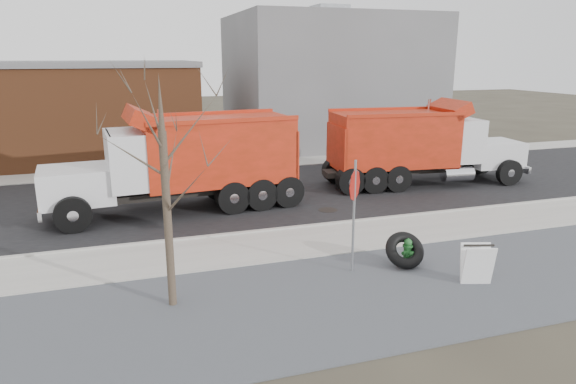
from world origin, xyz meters
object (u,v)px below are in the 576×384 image
object	(u,v)px
truck_tire	(405,250)
dump_truck_red_b	(185,158)
sandwich_board	(477,264)
fire_hydrant	(408,253)
dump_truck_red_a	(418,143)
stop_sign	(354,198)

from	to	relation	value
truck_tire	dump_truck_red_b	size ratio (longest dim) A/B	0.13
sandwich_board	dump_truck_red_b	distance (m)	10.67
fire_hydrant	dump_truck_red_a	distance (m)	9.54
fire_hydrant	truck_tire	xyz separation A→B (m)	(-0.13, -0.06, 0.12)
dump_truck_red_b	dump_truck_red_a	bearing A→B (deg)	179.74
sandwich_board	stop_sign	bearing A→B (deg)	164.64
stop_sign	sandwich_board	distance (m)	3.42
truck_tire	sandwich_board	size ratio (longest dim) A/B	1.12
stop_sign	dump_truck_red_a	xyz separation A→B (m)	(6.75, 7.89, -0.19)
stop_sign	sandwich_board	xyz separation A→B (m)	(2.60, -1.65, -1.49)
stop_sign	sandwich_board	size ratio (longest dim) A/B	2.90
stop_sign	dump_truck_red_b	distance (m)	7.84
truck_tire	sandwich_board	bearing A→B (deg)	-55.01
truck_tire	dump_truck_red_b	distance (m)	8.79
dump_truck_red_a	dump_truck_red_b	xyz separation A→B (m)	(-10.14, -0.81, 0.09)
sandwich_board	dump_truck_red_a	xyz separation A→B (m)	(4.15, 9.54, 1.30)
fire_hydrant	dump_truck_red_b	world-z (taller)	dump_truck_red_b
fire_hydrant	dump_truck_red_b	distance (m)	8.84
truck_tire	fire_hydrant	bearing A→B (deg)	24.95
truck_tire	stop_sign	distance (m)	2.18
fire_hydrant	stop_sign	bearing A→B (deg)	155.23
sandwich_board	truck_tire	bearing A→B (deg)	141.97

